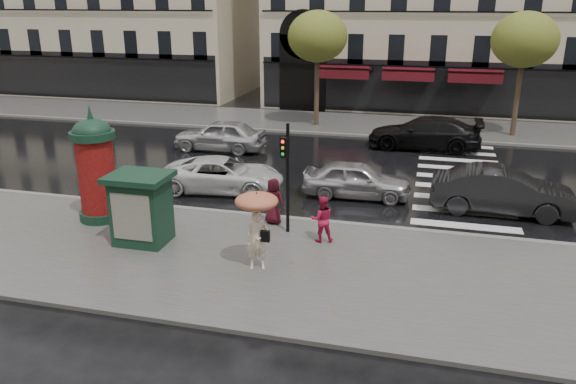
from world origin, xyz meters
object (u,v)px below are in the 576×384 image
(car_darkgrey, at_px, (502,191))
(car_far_silver, at_px, (220,135))
(morris_column, at_px, (96,166))
(car_white, at_px, (223,175))
(man_burgundy, at_px, (274,201))
(traffic_light, at_px, (287,168))
(newsstand, at_px, (141,208))
(woman_umbrella, at_px, (257,218))
(woman_red, at_px, (322,219))
(car_silver, at_px, (357,179))
(car_black, at_px, (424,133))

(car_darkgrey, relative_size, car_far_silver, 1.07)
(morris_column, distance_m, car_white, 5.18)
(man_burgundy, distance_m, car_darkgrey, 8.11)
(car_far_silver, bearing_deg, man_burgundy, 30.45)
(morris_column, relative_size, traffic_light, 1.10)
(newsstand, bearing_deg, woman_umbrella, -12.04)
(newsstand, bearing_deg, woman_red, 14.96)
(traffic_light, xyz_separation_m, car_silver, (1.64, 4.30, -1.56))
(traffic_light, height_order, car_white, traffic_light)
(man_burgundy, bearing_deg, car_black, -98.45)
(woman_umbrella, distance_m, woman_red, 2.73)
(woman_red, distance_m, car_darkgrey, 7.06)
(newsstand, distance_m, car_far_silver, 11.55)
(traffic_light, relative_size, car_darkgrey, 0.72)
(car_silver, bearing_deg, car_white, 94.10)
(man_burgundy, height_order, car_white, man_burgundy)
(woman_umbrella, xyz_separation_m, car_darkgrey, (6.96, 6.52, -0.80))
(newsstand, bearing_deg, car_darkgrey, 27.58)
(car_silver, bearing_deg, morris_column, 117.96)
(morris_column, bearing_deg, traffic_light, 3.70)
(traffic_light, bearing_deg, man_burgundy, 132.93)
(car_black, bearing_deg, newsstand, -29.39)
(car_far_silver, bearing_deg, traffic_light, 31.42)
(woman_red, bearing_deg, car_white, -59.22)
(car_darkgrey, distance_m, car_black, 9.09)
(woman_umbrella, relative_size, man_burgundy, 1.47)
(car_darkgrey, height_order, car_white, car_darkgrey)
(car_silver, distance_m, car_black, 8.51)
(car_black, height_order, car_far_silver, car_black)
(morris_column, xyz_separation_m, car_far_silver, (0.48, 9.99, -1.20))
(car_far_silver, bearing_deg, car_silver, 54.76)
(newsstand, distance_m, car_white, 5.56)
(man_burgundy, distance_m, car_far_silver, 10.37)
(car_silver, relative_size, car_white, 0.86)
(traffic_light, bearing_deg, woman_umbrella, -92.94)
(traffic_light, bearing_deg, car_darkgrey, 29.61)
(woman_umbrella, xyz_separation_m, woman_red, (1.35, 2.24, -0.76))
(car_darkgrey, bearing_deg, car_far_silver, 67.70)
(woman_red, bearing_deg, morris_column, -18.39)
(car_black, relative_size, car_far_silver, 1.22)
(woman_umbrella, relative_size, morris_column, 0.58)
(car_black, xyz_separation_m, car_far_silver, (-9.85, -2.92, -0.03))
(car_white, xyz_separation_m, car_far_silver, (-2.37, 5.88, 0.12))
(traffic_light, bearing_deg, woman_red, -18.14)
(newsstand, bearing_deg, car_far_silver, 99.30)
(car_far_silver, bearing_deg, woman_red, 35.27)
(car_black, bearing_deg, car_darkgrey, 18.37)
(traffic_light, height_order, car_black, traffic_light)
(woman_umbrella, distance_m, traffic_light, 2.72)
(car_silver, xyz_separation_m, car_far_silver, (-7.56, 5.28, 0.08))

